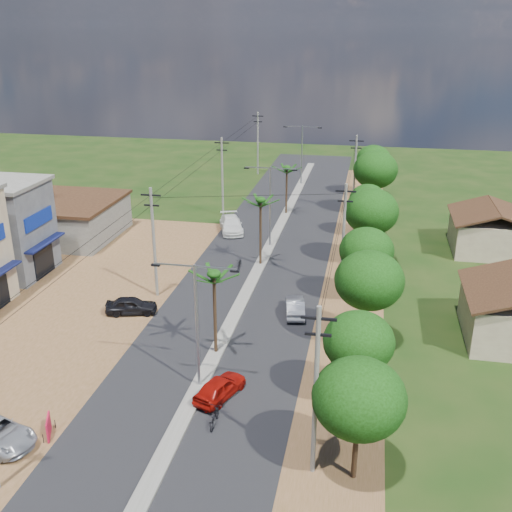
{
  "coord_description": "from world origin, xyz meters",
  "views": [
    {
      "loc": [
        9.31,
        -29.69,
        20.51
      ],
      "look_at": [
        0.64,
        14.64,
        3.0
      ],
      "focal_mm": 42.0,
      "sensor_mm": 36.0,
      "label": 1
    }
  ],
  "objects_px": {
    "moto_rider_east": "(214,418)",
    "roadside_sign": "(49,427)",
    "car_red_near": "(220,388)",
    "car_white_far": "(231,225)",
    "car_silver_mid": "(295,307)",
    "car_parked_dark": "(131,306)"
  },
  "relations": [
    {
      "from": "moto_rider_east",
      "to": "roadside_sign",
      "type": "distance_m",
      "value": 8.77
    },
    {
      "from": "car_silver_mid",
      "to": "car_parked_dark",
      "type": "bearing_deg",
      "value": 0.24
    },
    {
      "from": "roadside_sign",
      "to": "car_silver_mid",
      "type": "bearing_deg",
      "value": 33.07
    },
    {
      "from": "car_red_near",
      "to": "car_silver_mid",
      "type": "distance_m",
      "value": 11.93
    },
    {
      "from": "car_white_far",
      "to": "moto_rider_east",
      "type": "bearing_deg",
      "value": -97.66
    },
    {
      "from": "car_white_far",
      "to": "roadside_sign",
      "type": "bearing_deg",
      "value": -112.2
    },
    {
      "from": "car_red_near",
      "to": "car_white_far",
      "type": "relative_size",
      "value": 0.72
    },
    {
      "from": "car_silver_mid",
      "to": "car_parked_dark",
      "type": "height_order",
      "value": "car_parked_dark"
    },
    {
      "from": "car_silver_mid",
      "to": "moto_rider_east",
      "type": "bearing_deg",
      "value": 69.55
    },
    {
      "from": "car_silver_mid",
      "to": "car_white_far",
      "type": "height_order",
      "value": "car_white_far"
    },
    {
      "from": "car_red_near",
      "to": "moto_rider_east",
      "type": "distance_m",
      "value": 2.62
    },
    {
      "from": "car_red_near",
      "to": "moto_rider_east",
      "type": "relative_size",
      "value": 2.14
    },
    {
      "from": "car_silver_mid",
      "to": "car_white_far",
      "type": "xyz_separation_m",
      "value": [
        -9.19,
        17.98,
        0.14
      ]
    },
    {
      "from": "car_red_near",
      "to": "car_silver_mid",
      "type": "relative_size",
      "value": 0.99
    },
    {
      "from": "car_red_near",
      "to": "car_parked_dark",
      "type": "distance_m",
      "value": 13.16
    },
    {
      "from": "car_silver_mid",
      "to": "car_white_far",
      "type": "distance_m",
      "value": 20.19
    },
    {
      "from": "car_silver_mid",
      "to": "roadside_sign",
      "type": "height_order",
      "value": "car_silver_mid"
    },
    {
      "from": "car_silver_mid",
      "to": "car_parked_dark",
      "type": "xyz_separation_m",
      "value": [
        -12.17,
        -2.25,
        0.02
      ]
    },
    {
      "from": "moto_rider_east",
      "to": "car_red_near",
      "type": "bearing_deg",
      "value": -84.06
    },
    {
      "from": "moto_rider_east",
      "to": "roadside_sign",
      "type": "xyz_separation_m",
      "value": [
        -8.38,
        -2.61,
        0.1
      ]
    },
    {
      "from": "car_red_near",
      "to": "car_parked_dark",
      "type": "height_order",
      "value": "car_parked_dark"
    },
    {
      "from": "car_white_far",
      "to": "moto_rider_east",
      "type": "xyz_separation_m",
      "value": [
        6.63,
        -32.14,
        -0.3
      ]
    }
  ]
}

